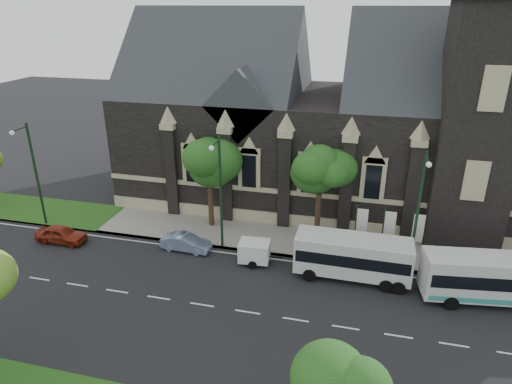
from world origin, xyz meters
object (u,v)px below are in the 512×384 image
(tree_walk_right, at_px, (323,171))
(street_lamp_near, at_px, (419,207))
(banner_flag_left, at_px, (359,225))
(street_lamp_mid, at_px, (220,188))
(box_trailer, at_px, (254,251))
(sedan, at_px, (186,243))
(street_lamp_far, at_px, (33,170))
(banner_flag_right, at_px, (415,231))
(banner_flag_center, at_px, (387,228))
(car_far_red, at_px, (61,234))
(tree_walk_left, at_px, (212,162))
(shuttle_bus, at_px, (353,255))

(tree_walk_right, xyz_separation_m, street_lamp_near, (6.79, -3.62, -0.71))
(banner_flag_left, bearing_deg, street_lamp_mid, -169.50)
(street_lamp_near, height_order, banner_flag_left, street_lamp_near)
(box_trailer, xyz_separation_m, sedan, (-5.59, 0.52, -0.33))
(street_lamp_far, xyz_separation_m, banner_flag_right, (30.29, 1.91, -2.73))
(box_trailer, bearing_deg, sedan, 170.01)
(street_lamp_mid, relative_size, banner_flag_center, 2.25)
(banner_flag_right, distance_m, sedan, 17.19)
(banner_flag_left, bearing_deg, car_far_red, -170.05)
(tree_walk_right, xyz_separation_m, box_trailer, (-4.21, -5.03, -4.85))
(banner_flag_center, distance_m, car_far_red, 25.39)
(street_lamp_near, bearing_deg, sedan, -176.92)
(street_lamp_far, height_order, banner_flag_left, street_lamp_far)
(tree_walk_left, height_order, banner_flag_left, tree_walk_left)
(sedan, bearing_deg, shuttle_bus, -90.61)
(tree_walk_right, xyz_separation_m, street_lamp_mid, (-7.21, -3.62, -0.71))
(banner_flag_right, distance_m, shuttle_bus, 5.56)
(street_lamp_mid, distance_m, shuttle_bus, 10.69)
(tree_walk_left, distance_m, street_lamp_near, 16.22)
(tree_walk_left, distance_m, banner_flag_center, 14.58)
(banner_flag_left, bearing_deg, banner_flag_right, 0.00)
(banner_flag_left, relative_size, box_trailer, 1.23)
(banner_flag_center, height_order, box_trailer, banner_flag_center)
(box_trailer, relative_size, car_far_red, 0.80)
(tree_walk_right, height_order, box_trailer, tree_walk_right)
(street_lamp_far, bearing_deg, banner_flag_center, 3.86)
(box_trailer, bearing_deg, street_lamp_far, 171.05)
(tree_walk_left, distance_m, banner_flag_left, 12.66)
(banner_flag_right, bearing_deg, banner_flag_center, 180.00)
(banner_flag_center, xyz_separation_m, box_trailer, (-9.28, -3.32, -1.42))
(shuttle_bus, xyz_separation_m, car_far_red, (-22.74, -0.54, -1.05))
(tree_walk_right, xyz_separation_m, banner_flag_left, (3.08, -1.71, -3.43))
(street_lamp_far, xyz_separation_m, banner_flag_center, (28.29, 1.91, -2.73))
(car_far_red, bearing_deg, box_trailer, -88.36)
(tree_walk_right, distance_m, banner_flag_right, 8.05)
(banner_flag_right, bearing_deg, tree_walk_right, 166.40)
(box_trailer, bearing_deg, car_far_red, 177.90)
(tree_walk_right, bearing_deg, street_lamp_near, -28.06)
(banner_flag_left, xyz_separation_m, car_far_red, (-23.01, -4.04, -1.69))
(shuttle_bus, bearing_deg, banner_flag_center, 57.70)
(tree_walk_left, bearing_deg, sedan, -99.97)
(box_trailer, bearing_deg, tree_walk_left, 129.01)
(tree_walk_left, bearing_deg, banner_flag_left, -8.02)
(tree_walk_right, relative_size, banner_flag_left, 1.95)
(banner_flag_left, distance_m, car_far_red, 23.43)
(shuttle_bus, xyz_separation_m, sedan, (-12.61, 0.70, -1.10))
(tree_walk_left, relative_size, shuttle_bus, 0.97)
(street_lamp_mid, bearing_deg, tree_walk_right, 26.65)
(tree_walk_left, bearing_deg, banner_flag_center, -6.89)
(tree_walk_right, height_order, street_lamp_far, street_lamp_far)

